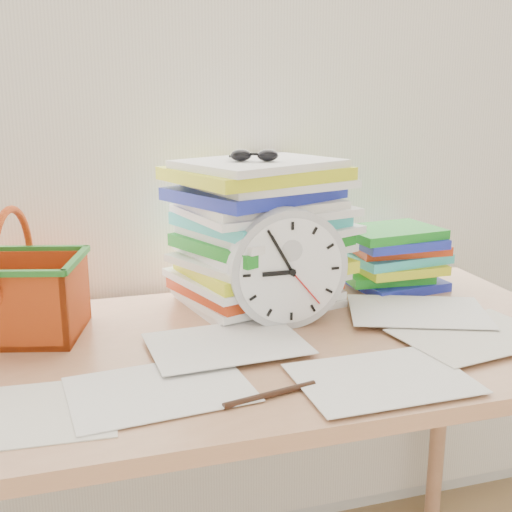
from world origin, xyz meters
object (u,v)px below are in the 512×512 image
object	(u,v)px
desk	(248,377)
book_stack	(393,257)
paper_stack	(263,233)
basket	(15,274)
clock	(287,268)

from	to	relation	value
desk	book_stack	distance (m)	0.52
paper_stack	book_stack	xyz separation A→B (m)	(0.34, 0.02, -0.09)
book_stack	basket	world-z (taller)	basket
paper_stack	basket	world-z (taller)	paper_stack
clock	book_stack	bearing A→B (deg)	27.33
paper_stack	book_stack	distance (m)	0.35
clock	book_stack	xyz separation A→B (m)	(0.34, 0.17, -0.05)
clock	basket	bearing A→B (deg)	168.76
paper_stack	clock	distance (m)	0.16
basket	paper_stack	bearing A→B (deg)	20.30
clock	paper_stack	bearing A→B (deg)	90.90
basket	clock	bearing A→B (deg)	3.54
basket	book_stack	bearing A→B (deg)	19.32
paper_stack	clock	bearing A→B (deg)	-89.10
paper_stack	clock	xyz separation A→B (m)	(0.00, -0.16, -0.04)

